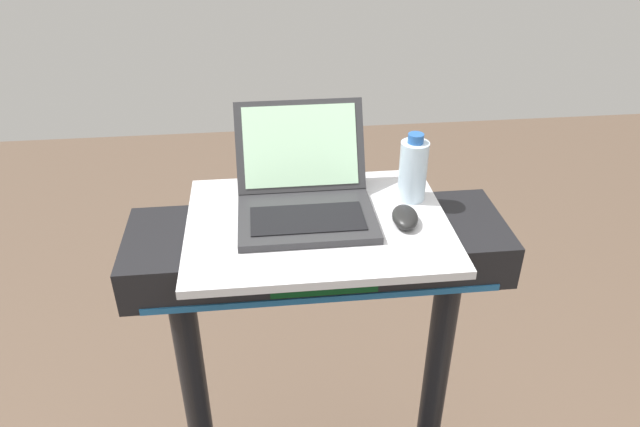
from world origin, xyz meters
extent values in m
cylinder|color=black|center=(-0.34, 0.70, 0.60)|extent=(0.07, 0.07, 0.91)
cylinder|color=black|center=(0.34, 0.70, 0.60)|extent=(0.07, 0.07, 0.91)
cube|color=black|center=(0.00, 0.70, 1.11)|extent=(0.90, 0.28, 0.11)
cube|color=#0C3F19|center=(0.00, 0.56, 1.11)|extent=(0.24, 0.01, 0.06)
cube|color=#1E598C|center=(0.00, 0.56, 1.07)|extent=(0.81, 0.00, 0.02)
cube|color=silver|center=(0.00, 0.70, 1.18)|extent=(0.61, 0.46, 0.02)
cube|color=#2D2D30|center=(-0.03, 0.70, 1.20)|extent=(0.32, 0.23, 0.02)
cube|color=black|center=(-0.03, 0.68, 1.21)|extent=(0.26, 0.12, 0.00)
cube|color=#2D2D30|center=(-0.03, 0.86, 1.30)|extent=(0.32, 0.11, 0.20)
cube|color=#B2E0B7|center=(-0.03, 0.86, 1.31)|extent=(0.28, 0.10, 0.17)
ellipsoid|color=black|center=(0.20, 0.67, 1.20)|extent=(0.07, 0.11, 0.03)
cylinder|color=silver|center=(0.24, 0.78, 1.26)|extent=(0.07, 0.07, 0.15)
cylinder|color=#2659A5|center=(0.24, 0.78, 1.35)|extent=(0.04, 0.04, 0.02)
camera|label=1|loc=(-0.12, -0.47, 1.93)|focal=33.46mm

